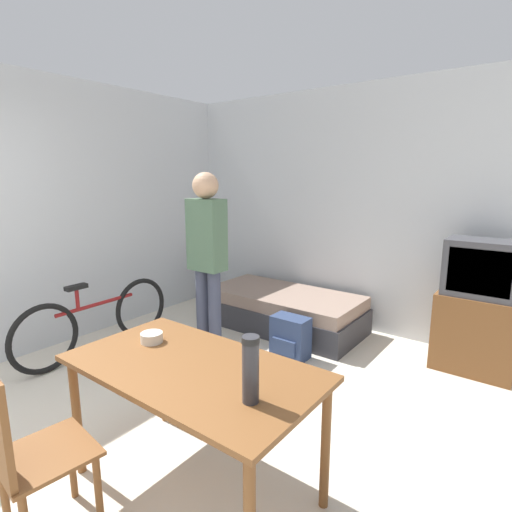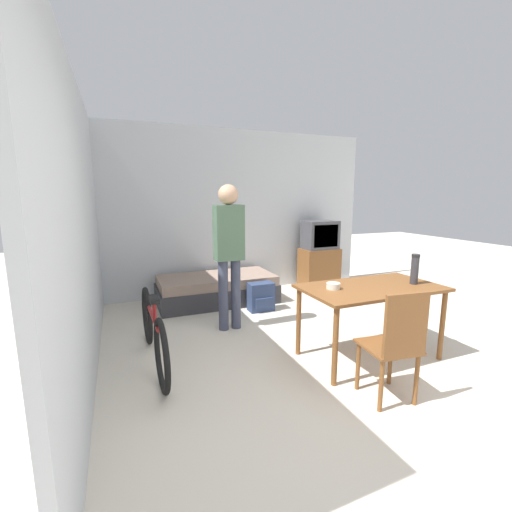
{
  "view_description": "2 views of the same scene",
  "coord_description": "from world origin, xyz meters",
  "px_view_note": "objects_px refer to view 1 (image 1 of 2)",
  "views": [
    {
      "loc": [
        2.01,
        -0.47,
        1.74
      ],
      "look_at": [
        -0.01,
        2.21,
        1.06
      ],
      "focal_mm": 28.0,
      "sensor_mm": 36.0,
      "label": 1
    },
    {
      "loc": [
        -1.75,
        -1.73,
        1.65
      ],
      "look_at": [
        -0.15,
        2.21,
        0.88
      ],
      "focal_mm": 24.0,
      "sensor_mm": 36.0,
      "label": 2
    }
  ],
  "objects_px": {
    "daybed": "(284,310)",
    "bicycle": "(97,320)",
    "dining_table": "(192,380)",
    "wooden_chair": "(23,448)",
    "person_standing": "(207,252)",
    "thermos_flask": "(251,367)",
    "tv": "(477,310)",
    "backpack": "(290,337)",
    "mate_bowl": "(152,337)"
  },
  "relations": [
    {
      "from": "dining_table",
      "to": "person_standing",
      "type": "distance_m",
      "value": 1.7
    },
    {
      "from": "dining_table",
      "to": "person_standing",
      "type": "bearing_deg",
      "value": 130.83
    },
    {
      "from": "daybed",
      "to": "person_standing",
      "type": "xyz_separation_m",
      "value": [
        -0.14,
        -1.1,
        0.83
      ]
    },
    {
      "from": "daybed",
      "to": "bicycle",
      "type": "bearing_deg",
      "value": -123.58
    },
    {
      "from": "daybed",
      "to": "wooden_chair",
      "type": "relative_size",
      "value": 1.91
    },
    {
      "from": "tv",
      "to": "person_standing",
      "type": "bearing_deg",
      "value": -149.04
    },
    {
      "from": "person_standing",
      "to": "tv",
      "type": "bearing_deg",
      "value": 30.96
    },
    {
      "from": "wooden_chair",
      "to": "daybed",
      "type": "bearing_deg",
      "value": 100.75
    },
    {
      "from": "daybed",
      "to": "backpack",
      "type": "relative_size",
      "value": 4.39
    },
    {
      "from": "bicycle",
      "to": "thermos_flask",
      "type": "relative_size",
      "value": 5.49
    },
    {
      "from": "tv",
      "to": "mate_bowl",
      "type": "xyz_separation_m",
      "value": [
        -1.41,
        -2.44,
        0.21
      ]
    },
    {
      "from": "thermos_flask",
      "to": "mate_bowl",
      "type": "xyz_separation_m",
      "value": [
        -0.87,
        0.15,
        -0.14
      ]
    },
    {
      "from": "wooden_chair",
      "to": "thermos_flask",
      "type": "distance_m",
      "value": 1.11
    },
    {
      "from": "daybed",
      "to": "bicycle",
      "type": "relative_size",
      "value": 1.06
    },
    {
      "from": "bicycle",
      "to": "backpack",
      "type": "distance_m",
      "value": 1.91
    },
    {
      "from": "bicycle",
      "to": "thermos_flask",
      "type": "distance_m",
      "value": 2.69
    },
    {
      "from": "daybed",
      "to": "wooden_chair",
      "type": "bearing_deg",
      "value": -79.25
    },
    {
      "from": "tv",
      "to": "wooden_chair",
      "type": "relative_size",
      "value": 1.28
    },
    {
      "from": "daybed",
      "to": "mate_bowl",
      "type": "xyz_separation_m",
      "value": [
        0.53,
        -2.28,
        0.57
      ]
    },
    {
      "from": "mate_bowl",
      "to": "backpack",
      "type": "xyz_separation_m",
      "value": [
        -0.05,
        1.66,
        -0.58
      ]
    },
    {
      "from": "dining_table",
      "to": "thermos_flask",
      "type": "distance_m",
      "value": 0.53
    },
    {
      "from": "wooden_chair",
      "to": "bicycle",
      "type": "bearing_deg",
      "value": 140.48
    },
    {
      "from": "daybed",
      "to": "backpack",
      "type": "xyz_separation_m",
      "value": [
        0.48,
        -0.62,
        -0.01
      ]
    },
    {
      "from": "tv",
      "to": "thermos_flask",
      "type": "height_order",
      "value": "tv"
    },
    {
      "from": "tv",
      "to": "backpack",
      "type": "bearing_deg",
      "value": -152.1
    },
    {
      "from": "wooden_chair",
      "to": "backpack",
      "type": "xyz_separation_m",
      "value": [
        -0.1,
        2.45,
        -0.32
      ]
    },
    {
      "from": "tv",
      "to": "mate_bowl",
      "type": "distance_m",
      "value": 2.82
    },
    {
      "from": "person_standing",
      "to": "dining_table",
      "type": "bearing_deg",
      "value": -49.17
    },
    {
      "from": "daybed",
      "to": "bicycle",
      "type": "height_order",
      "value": "bicycle"
    },
    {
      "from": "person_standing",
      "to": "thermos_flask",
      "type": "xyz_separation_m",
      "value": [
        1.55,
        -1.34,
        -0.12
      ]
    },
    {
      "from": "dining_table",
      "to": "thermos_flask",
      "type": "xyz_separation_m",
      "value": [
        0.46,
        -0.09,
        0.25
      ]
    },
    {
      "from": "person_standing",
      "to": "thermos_flask",
      "type": "height_order",
      "value": "person_standing"
    },
    {
      "from": "backpack",
      "to": "bicycle",
      "type": "bearing_deg",
      "value": -146.5
    },
    {
      "from": "tv",
      "to": "thermos_flask",
      "type": "distance_m",
      "value": 2.66
    },
    {
      "from": "dining_table",
      "to": "person_standing",
      "type": "relative_size",
      "value": 0.79
    },
    {
      "from": "dining_table",
      "to": "bicycle",
      "type": "xyz_separation_m",
      "value": [
        -2.05,
        0.68,
        -0.33
      ]
    },
    {
      "from": "daybed",
      "to": "tv",
      "type": "bearing_deg",
      "value": 4.49
    },
    {
      "from": "backpack",
      "to": "mate_bowl",
      "type": "bearing_deg",
      "value": -88.21
    },
    {
      "from": "person_standing",
      "to": "mate_bowl",
      "type": "distance_m",
      "value": 1.39
    },
    {
      "from": "tv",
      "to": "dining_table",
      "type": "relative_size",
      "value": 0.86
    },
    {
      "from": "bicycle",
      "to": "person_standing",
      "type": "xyz_separation_m",
      "value": [
        0.97,
        0.58,
        0.71
      ]
    },
    {
      "from": "tv",
      "to": "backpack",
      "type": "distance_m",
      "value": 1.69
    },
    {
      "from": "dining_table",
      "to": "thermos_flask",
      "type": "relative_size",
      "value": 4.51
    },
    {
      "from": "wooden_chair",
      "to": "bicycle",
      "type": "distance_m",
      "value": 2.2
    },
    {
      "from": "bicycle",
      "to": "backpack",
      "type": "bearing_deg",
      "value": 33.5
    },
    {
      "from": "dining_table",
      "to": "mate_bowl",
      "type": "bearing_deg",
      "value": 171.06
    },
    {
      "from": "daybed",
      "to": "thermos_flask",
      "type": "relative_size",
      "value": 5.79
    },
    {
      "from": "daybed",
      "to": "dining_table",
      "type": "relative_size",
      "value": 1.28
    },
    {
      "from": "mate_bowl",
      "to": "backpack",
      "type": "bearing_deg",
      "value": 91.79
    },
    {
      "from": "dining_table",
      "to": "daybed",
      "type": "bearing_deg",
      "value": 111.83
    }
  ]
}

